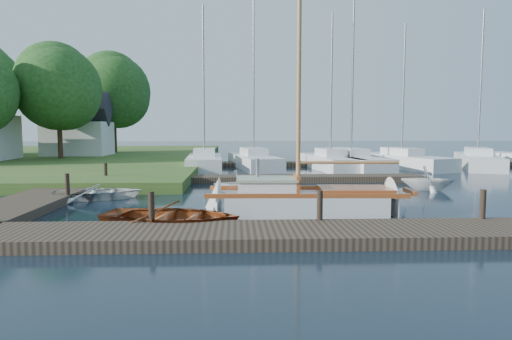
{
  "coord_description": "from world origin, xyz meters",
  "views": [
    {
      "loc": [
        -0.76,
        -17.05,
        2.78
      ],
      "look_at": [
        0.0,
        0.0,
        1.2
      ],
      "focal_mm": 32.0,
      "sensor_mm": 36.0,
      "label": 1
    }
  ],
  "objects_px": {
    "tender_a": "(98,190)",
    "tree_3": "(58,87)",
    "mooring_post_5": "(106,171)",
    "marina_boat_4": "(401,160)",
    "marina_boat_2": "(330,161)",
    "tree_7": "(114,91)",
    "mooring_post_2": "(320,205)",
    "tender_b": "(239,181)",
    "mooring_post_4": "(67,184)",
    "marina_boat_0": "(204,161)",
    "marina_boat_3": "(351,160)",
    "tender_d": "(428,177)",
    "house_c": "(78,130)",
    "mooring_post_1": "(151,207)",
    "sailboat": "(309,204)",
    "marina_boat_1": "(254,160)",
    "mooring_post_3": "(483,204)",
    "dinghy": "(171,213)",
    "marina_boat_5": "(477,160)"
  },
  "relations": [
    {
      "from": "sailboat",
      "to": "marina_boat_4",
      "type": "bearing_deg",
      "value": 63.69
    },
    {
      "from": "marina_boat_0",
      "to": "marina_boat_1",
      "type": "bearing_deg",
      "value": -79.39
    },
    {
      "from": "mooring_post_5",
      "to": "marina_boat_1",
      "type": "height_order",
      "value": "marina_boat_1"
    },
    {
      "from": "tender_a",
      "to": "marina_boat_0",
      "type": "bearing_deg",
      "value": -26.84
    },
    {
      "from": "tender_a",
      "to": "mooring_post_4",
      "type": "bearing_deg",
      "value": 124.86
    },
    {
      "from": "mooring_post_5",
      "to": "tender_d",
      "type": "height_order",
      "value": "tender_d"
    },
    {
      "from": "mooring_post_2",
      "to": "dinghy",
      "type": "xyz_separation_m",
      "value": [
        -4.07,
        0.63,
        -0.29
      ]
    },
    {
      "from": "tender_b",
      "to": "house_c",
      "type": "xyz_separation_m",
      "value": [
        -13.37,
        20.04,
        2.03
      ]
    },
    {
      "from": "mooring_post_2",
      "to": "tender_b",
      "type": "height_order",
      "value": "tender_b"
    },
    {
      "from": "marina_boat_5",
      "to": "marina_boat_4",
      "type": "bearing_deg",
      "value": 109.1
    },
    {
      "from": "marina_boat_2",
      "to": "tree_7",
      "type": "xyz_separation_m",
      "value": [
        -17.62,
        12.7,
        5.64
      ]
    },
    {
      "from": "mooring_post_2",
      "to": "marina_boat_2",
      "type": "xyz_separation_m",
      "value": [
        4.12,
        18.35,
        -0.14
      ]
    },
    {
      "from": "mooring_post_1",
      "to": "tender_d",
      "type": "relative_size",
      "value": 0.35
    },
    {
      "from": "marina_boat_4",
      "to": "tree_7",
      "type": "distance_m",
      "value": 26.32
    },
    {
      "from": "tender_d",
      "to": "marina_boat_2",
      "type": "bearing_deg",
      "value": 26.47
    },
    {
      "from": "mooring_post_5",
      "to": "marina_boat_4",
      "type": "bearing_deg",
      "value": 27.19
    },
    {
      "from": "tender_d",
      "to": "tree_7",
      "type": "height_order",
      "value": "tree_7"
    },
    {
      "from": "marina_boat_3",
      "to": "marina_boat_2",
      "type": "bearing_deg",
      "value": 95.71
    },
    {
      "from": "mooring_post_1",
      "to": "mooring_post_2",
      "type": "bearing_deg",
      "value": 0.0
    },
    {
      "from": "marina_boat_0",
      "to": "house_c",
      "type": "distance_m",
      "value": 14.08
    },
    {
      "from": "mooring_post_4",
      "to": "sailboat",
      "type": "distance_m",
      "value": 9.0
    },
    {
      "from": "tender_d",
      "to": "marina_boat_1",
      "type": "distance_m",
      "value": 13.73
    },
    {
      "from": "mooring_post_1",
      "to": "house_c",
      "type": "bearing_deg",
      "value": 112.17
    },
    {
      "from": "tender_a",
      "to": "house_c",
      "type": "bearing_deg",
      "value": 8.09
    },
    {
      "from": "mooring_post_5",
      "to": "dinghy",
      "type": "distance_m",
      "value": 10.37
    },
    {
      "from": "mooring_post_1",
      "to": "tender_b",
      "type": "height_order",
      "value": "tender_b"
    },
    {
      "from": "sailboat",
      "to": "house_c",
      "type": "height_order",
      "value": "sailboat"
    },
    {
      "from": "mooring_post_2",
      "to": "dinghy",
      "type": "height_order",
      "value": "mooring_post_2"
    },
    {
      "from": "marina_boat_4",
      "to": "tender_b",
      "type": "bearing_deg",
      "value": 118.86
    },
    {
      "from": "mooring_post_2",
      "to": "marina_boat_1",
      "type": "distance_m",
      "value": 19.45
    },
    {
      "from": "dinghy",
      "to": "marina_boat_1",
      "type": "distance_m",
      "value": 19.03
    },
    {
      "from": "marina_boat_3",
      "to": "tender_d",
      "type": "bearing_deg",
      "value": 176.06
    },
    {
      "from": "dinghy",
      "to": "house_c",
      "type": "xyz_separation_m",
      "value": [
        -11.43,
        26.37,
        2.18
      ]
    },
    {
      "from": "mooring_post_1",
      "to": "marina_boat_2",
      "type": "relative_size",
      "value": 0.08
    },
    {
      "from": "tender_d",
      "to": "marina_boat_4",
      "type": "bearing_deg",
      "value": 0.01
    },
    {
      "from": "tender_a",
      "to": "tree_3",
      "type": "distance_m",
      "value": 19.63
    },
    {
      "from": "tree_7",
      "to": "tender_b",
      "type": "bearing_deg",
      "value": -64.75
    },
    {
      "from": "mooring_post_2",
      "to": "mooring_post_3",
      "type": "bearing_deg",
      "value": 0.0
    },
    {
      "from": "mooring_post_2",
      "to": "tender_b",
      "type": "relative_size",
      "value": 0.38
    },
    {
      "from": "tender_d",
      "to": "marina_boat_3",
      "type": "xyz_separation_m",
      "value": [
        -0.67,
        10.9,
        -0.03
      ]
    },
    {
      "from": "mooring_post_2",
      "to": "mooring_post_3",
      "type": "relative_size",
      "value": 1.0
    },
    {
      "from": "tender_d",
      "to": "house_c",
      "type": "distance_m",
      "value": 29.12
    },
    {
      "from": "tender_b",
      "to": "house_c",
      "type": "height_order",
      "value": "house_c"
    },
    {
      "from": "mooring_post_4",
      "to": "marina_boat_0",
      "type": "bearing_deg",
      "value": 73.1
    },
    {
      "from": "mooring_post_1",
      "to": "mooring_post_5",
      "type": "bearing_deg",
      "value": 111.8
    },
    {
      "from": "house_c",
      "to": "tree_3",
      "type": "bearing_deg",
      "value": -89.97
    },
    {
      "from": "marina_boat_0",
      "to": "marina_boat_4",
      "type": "xyz_separation_m",
      "value": [
        13.65,
        0.52,
        -0.01
      ]
    },
    {
      "from": "mooring_post_3",
      "to": "marina_boat_5",
      "type": "xyz_separation_m",
      "value": [
        10.15,
        19.02,
        -0.14
      ]
    },
    {
      "from": "tender_a",
      "to": "marina_boat_5",
      "type": "distance_m",
      "value": 25.87
    },
    {
      "from": "marina_boat_3",
      "to": "marina_boat_0",
      "type": "bearing_deg",
      "value": 83.01
    }
  ]
}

